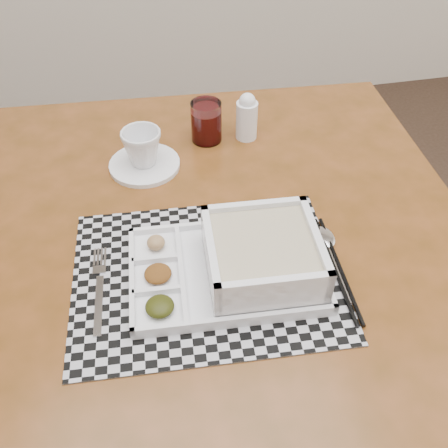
% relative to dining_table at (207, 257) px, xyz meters
% --- Properties ---
extents(dining_table, '(1.06, 1.06, 0.75)m').
position_rel_dining_table_xyz_m(dining_table, '(0.00, 0.00, 0.00)').
color(dining_table, '#4A2E0D').
rests_on(dining_table, ground).
extents(placemat, '(0.47, 0.38, 0.00)m').
position_rel_dining_table_xyz_m(placemat, '(-0.02, -0.11, 0.08)').
color(placemat, '#AEAEB6').
rests_on(placemat, dining_table).
extents(serving_tray, '(0.33, 0.24, 0.09)m').
position_rel_dining_table_xyz_m(serving_tray, '(0.05, -0.12, 0.11)').
color(serving_tray, white).
rests_on(serving_tray, placemat).
extents(fork, '(0.03, 0.19, 0.00)m').
position_rel_dining_table_xyz_m(fork, '(-0.20, -0.10, 0.08)').
color(fork, silver).
rests_on(fork, placemat).
extents(spoon, '(0.04, 0.18, 0.01)m').
position_rel_dining_table_xyz_m(spoon, '(0.20, -0.08, 0.08)').
color(spoon, silver).
rests_on(spoon, placemat).
extents(chopsticks, '(0.03, 0.24, 0.01)m').
position_rel_dining_table_xyz_m(chopsticks, '(0.20, -0.14, 0.08)').
color(chopsticks, black).
rests_on(chopsticks, placemat).
extents(saucer, '(0.15, 0.15, 0.01)m').
position_rel_dining_table_xyz_m(saucer, '(-0.09, 0.22, 0.08)').
color(saucer, white).
rests_on(saucer, dining_table).
extents(cup, '(0.09, 0.09, 0.08)m').
position_rel_dining_table_xyz_m(cup, '(-0.09, 0.22, 0.13)').
color(cup, white).
rests_on(cup, saucer).
extents(juice_glass, '(0.07, 0.07, 0.09)m').
position_rel_dining_table_xyz_m(juice_glass, '(0.05, 0.29, 0.12)').
color(juice_glass, white).
rests_on(juice_glass, dining_table).
extents(creamer_bottle, '(0.05, 0.05, 0.11)m').
position_rel_dining_table_xyz_m(creamer_bottle, '(0.14, 0.28, 0.13)').
color(creamer_bottle, white).
rests_on(creamer_bottle, dining_table).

